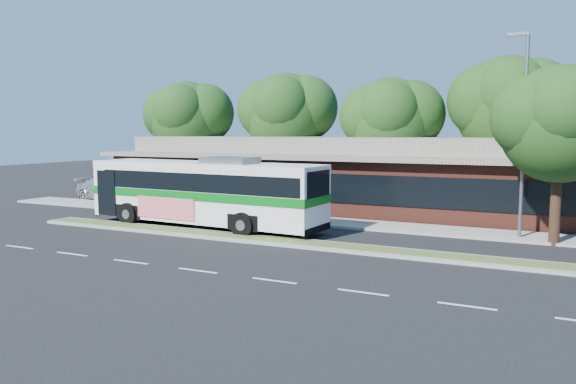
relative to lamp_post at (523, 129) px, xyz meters
name	(u,v)px	position (x,y,z in m)	size (l,w,h in m)	color
ground	(266,245)	(-9.56, -6.00, -4.90)	(120.00, 120.00, 0.00)	black
median_strip	(273,241)	(-9.56, -5.40, -4.83)	(26.00, 1.10, 0.15)	#465524
sidewalk	(324,222)	(-9.56, 0.40, -4.84)	(44.00, 2.60, 0.12)	gray
parking_lot	(114,198)	(-27.56, 4.00, -4.90)	(14.00, 12.00, 0.01)	black
plaza_building	(364,174)	(-9.56, 6.99, -2.77)	(33.20, 11.20, 4.45)	#5E291D
lamp_post	(523,129)	(0.00, 0.00, 0.00)	(0.93, 0.18, 9.07)	slate
tree_bg_a	(193,118)	(-24.15, 9.14, 0.97)	(6.47, 5.80, 8.63)	black
tree_bg_b	(292,113)	(-16.13, 10.14, 1.24)	(6.69, 6.00, 9.00)	black
tree_bg_c	(396,119)	(-8.16, 9.13, 0.69)	(6.24, 5.60, 8.26)	black
tree_bg_d	(516,105)	(-1.12, 10.15, 1.52)	(6.91, 6.20, 9.37)	black
transit_bus	(205,188)	(-14.34, -3.54, -2.92)	(12.83, 3.42, 3.57)	white
sedan	(110,189)	(-26.66, 2.69, -4.12)	(2.19, 5.39, 1.56)	#B8BAC0
sidewalk_tree	(569,121)	(1.79, -0.58, 0.32)	(5.46, 4.89, 7.56)	black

